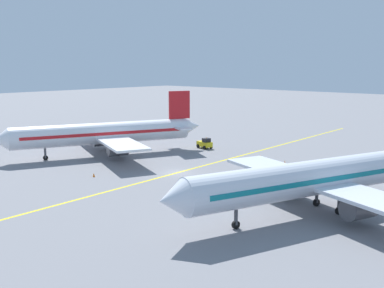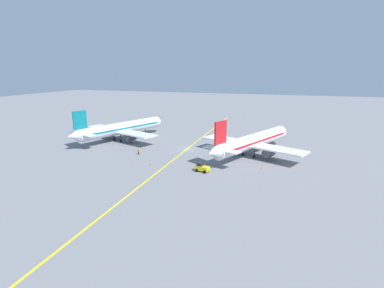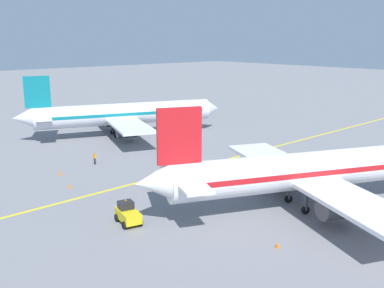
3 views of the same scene
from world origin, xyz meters
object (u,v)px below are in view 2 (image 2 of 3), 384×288
(ground_crew_worker, at_px, (139,151))
(traffic_cone_mid_apron, at_px, (150,164))
(airplane_at_gate, at_px, (121,128))
(traffic_cone_by_wingtip, at_px, (133,160))
(traffic_cone_near_nose, at_px, (220,142))
(airplane_adjacent_stand, at_px, (252,141))
(traffic_cone_far_edge, at_px, (262,167))
(baggage_tug_white, at_px, (202,168))

(ground_crew_worker, height_order, traffic_cone_mid_apron, ground_crew_worker)
(airplane_at_gate, xyz_separation_m, traffic_cone_by_wingtip, (14.36, -18.49, -3.43))
(ground_crew_worker, xyz_separation_m, traffic_cone_near_nose, (17.01, 19.04, -0.63))
(traffic_cone_mid_apron, relative_size, traffic_cone_by_wingtip, 1.00)
(airplane_adjacent_stand, xyz_separation_m, traffic_cone_by_wingtip, (-26.38, -14.00, -3.43))
(traffic_cone_mid_apron, bearing_deg, traffic_cone_by_wingtip, 165.50)
(traffic_cone_near_nose, distance_m, traffic_cone_by_wingtip, 29.14)
(traffic_cone_near_nose, xyz_separation_m, traffic_cone_far_edge, (14.40, -20.41, 0.00))
(airplane_at_gate, bearing_deg, traffic_cone_mid_apron, -45.29)
(airplane_at_gate, bearing_deg, airplane_adjacent_stand, -6.30)
(baggage_tug_white, height_order, traffic_cone_by_wingtip, baggage_tug_white)
(airplane_adjacent_stand, bearing_deg, traffic_cone_near_nose, 135.53)
(airplane_adjacent_stand, distance_m, traffic_cone_far_edge, 10.92)
(airplane_at_gate, height_order, ground_crew_worker, airplane_at_gate)
(traffic_cone_far_edge, bearing_deg, baggage_tug_white, -152.72)
(baggage_tug_white, bearing_deg, traffic_cone_by_wingtip, 173.72)
(baggage_tug_white, xyz_separation_m, traffic_cone_near_nose, (-2.35, 26.63, -0.63))
(airplane_adjacent_stand, relative_size, traffic_cone_near_nose, 61.35)
(airplane_at_gate, relative_size, traffic_cone_mid_apron, 62.46)
(airplane_at_gate, xyz_separation_m, baggage_tug_white, (32.23, -20.46, -2.81))
(airplane_at_gate, bearing_deg, traffic_cone_far_edge, -17.83)
(airplane_adjacent_stand, relative_size, traffic_cone_mid_apron, 61.35)
(airplane_at_gate, distance_m, baggage_tug_white, 38.28)
(ground_crew_worker, height_order, traffic_cone_far_edge, ground_crew_worker)
(airplane_adjacent_stand, height_order, traffic_cone_mid_apron, airplane_adjacent_stand)
(airplane_at_gate, relative_size, baggage_tug_white, 10.56)
(traffic_cone_near_nose, bearing_deg, airplane_adjacent_stand, -44.47)
(baggage_tug_white, relative_size, traffic_cone_by_wingtip, 5.91)
(traffic_cone_near_nose, distance_m, traffic_cone_mid_apron, 27.97)
(traffic_cone_near_nose, relative_size, traffic_cone_far_edge, 1.00)
(traffic_cone_by_wingtip, bearing_deg, airplane_at_gate, 127.83)
(airplane_adjacent_stand, height_order, traffic_cone_far_edge, airplane_adjacent_stand)
(ground_crew_worker, bearing_deg, airplane_at_gate, 135.01)
(baggage_tug_white, distance_m, traffic_cone_mid_apron, 12.59)
(traffic_cone_mid_apron, bearing_deg, traffic_cone_far_edge, 12.87)
(ground_crew_worker, bearing_deg, baggage_tug_white, -21.41)
(traffic_cone_near_nose, height_order, traffic_cone_by_wingtip, same)
(traffic_cone_near_nose, bearing_deg, traffic_cone_mid_apron, -111.42)
(airplane_at_gate, xyz_separation_m, traffic_cone_far_edge, (44.28, -14.24, -3.43))
(traffic_cone_near_nose, xyz_separation_m, traffic_cone_mid_apron, (-10.21, -26.03, 0.00))
(airplane_adjacent_stand, bearing_deg, baggage_tug_white, -118.09)
(traffic_cone_far_edge, bearing_deg, airplane_adjacent_stand, 109.94)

